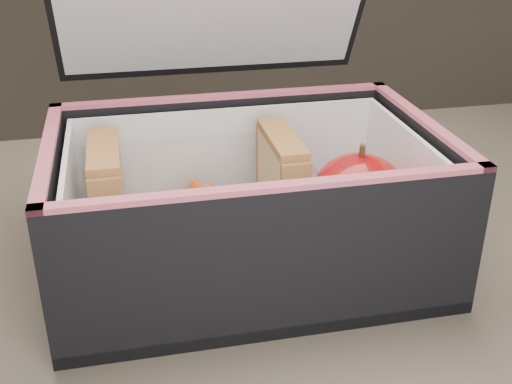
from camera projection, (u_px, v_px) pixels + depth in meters
kitchen_table at (342, 368)px, 0.57m from camera, size 1.20×0.80×0.75m
lunch_bag at (246, 192)px, 0.54m from camera, size 0.31×0.31×0.30m
plastic_tub at (198, 208)px, 0.54m from camera, size 0.19×0.13×0.08m
sandwich_left at (109, 202)px, 0.52m from camera, size 0.02×0.09×0.10m
sandwich_right at (281, 187)px, 0.55m from camera, size 0.02×0.09×0.10m
carrot_sticks at (197, 225)px, 0.55m from camera, size 0.05×0.14×0.03m
paper_napkin at (347, 238)px, 0.57m from camera, size 0.08×0.08×0.01m
red_apple at (359, 197)px, 0.55m from camera, size 0.10×0.10×0.09m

